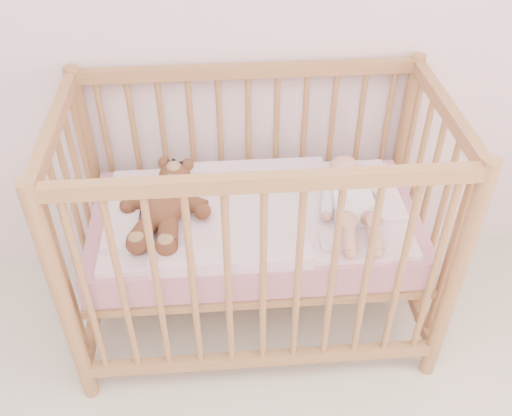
{
  "coord_description": "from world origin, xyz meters",
  "views": [
    {
      "loc": [
        0.1,
        -0.03,
        1.92
      ],
      "look_at": [
        0.22,
        1.55,
        0.62
      ],
      "focal_mm": 40.0,
      "sensor_mm": 36.0,
      "label": 1
    }
  ],
  "objects": [
    {
      "name": "crib",
      "position": [
        0.22,
        1.6,
        0.5
      ],
      "size": [
        1.36,
        0.76,
        1.0
      ],
      "primitive_type": null,
      "color": "#AE7349",
      "rests_on": "floor"
    },
    {
      "name": "mattress",
      "position": [
        0.22,
        1.6,
        0.49
      ],
      "size": [
        1.22,
        0.62,
        0.13
      ],
      "primitive_type": "cube",
      "color": "#D18292",
      "rests_on": "crib"
    },
    {
      "name": "blanket",
      "position": [
        0.22,
        1.6,
        0.56
      ],
      "size": [
        1.1,
        0.58,
        0.06
      ],
      "primitive_type": null,
      "color": "#E59EBA",
      "rests_on": "mattress"
    },
    {
      "name": "baby",
      "position": [
        0.57,
        1.58,
        0.64
      ],
      "size": [
        0.28,
        0.55,
        0.13
      ],
      "primitive_type": null,
      "rotation": [
        0.0,
        0.0,
        -0.03
      ],
      "color": "white",
      "rests_on": "blanket"
    },
    {
      "name": "teddy_bear",
      "position": [
        -0.1,
        1.58,
        0.65
      ],
      "size": [
        0.43,
        0.55,
        0.14
      ],
      "primitive_type": null,
      "rotation": [
        0.0,
        0.0,
        -0.19
      ],
      "color": "brown",
      "rests_on": "blanket"
    }
  ]
}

